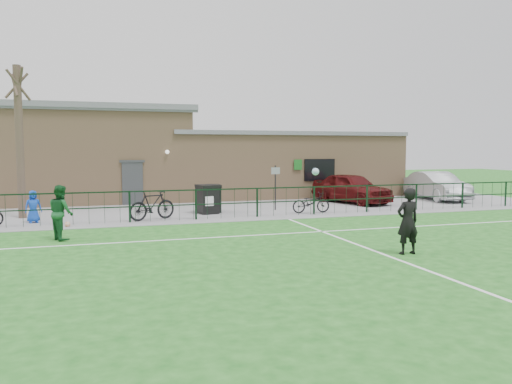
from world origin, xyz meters
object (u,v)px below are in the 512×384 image
object	(u,v)px
bicycle_e	(311,203)
sign_post	(275,188)
car_maroon	(351,188)
bicycle_d	(152,205)
spectator_child	(33,207)
outfield_player	(61,212)
car_silver	(437,186)
wheelie_bin_right	(211,199)
bare_tree	(20,143)
ball_ground	(68,224)
wheelie_bin_left	(207,200)

from	to	relation	value
bicycle_e	sign_post	bearing A→B (deg)	41.57
car_maroon	bicycle_d	distance (m)	10.73
spectator_child	outfield_player	xyz separation A→B (m)	(1.22, -3.90, 0.22)
bicycle_d	bicycle_e	bearing A→B (deg)	-111.96
car_maroon	bicycle_e	distance (m)	4.66
bicycle_e	car_maroon	bearing A→B (deg)	-47.24
car_silver	bicycle_d	world-z (taller)	car_silver
wheelie_bin_right	sign_post	xyz separation A→B (m)	(2.88, -0.17, 0.45)
bicycle_d	outfield_player	size ratio (longest dim) A/B	1.15
sign_post	car_maroon	size ratio (longest dim) A/B	0.45
bare_tree	ball_ground	distance (m)	4.49
bare_tree	spectator_child	xyz separation A→B (m)	(0.58, -1.55, -2.38)
wheelie_bin_left	car_silver	distance (m)	13.13
wheelie_bin_right	car_maroon	bearing A→B (deg)	14.53
wheelie_bin_left	car_maroon	world-z (taller)	car_maroon
outfield_player	wheelie_bin_right	bearing A→B (deg)	-74.32
sign_post	outfield_player	distance (m)	9.90
car_maroon	bicycle_e	bearing A→B (deg)	-157.76
car_silver	car_maroon	bearing A→B (deg)	-172.85
car_silver	bicycle_d	distance (m)	15.75
bare_tree	car_silver	xyz separation A→B (m)	(20.28, 1.04, -2.23)
car_maroon	ball_ground	world-z (taller)	car_maroon
car_maroon	ball_ground	distance (m)	13.87
spectator_child	ball_ground	xyz separation A→B (m)	(1.25, -1.36, -0.52)
car_maroon	bicycle_e	world-z (taller)	car_maroon
car_silver	outfield_player	distance (m)	19.58
bare_tree	bicycle_d	distance (m)	5.83
car_maroon	bicycle_e	xyz separation A→B (m)	(-3.55, -3.01, -0.32)
sign_post	car_silver	distance (m)	9.98
bicycle_d	bicycle_e	distance (m)	6.72
bicycle_d	spectator_child	bearing A→B (deg)	58.96
outfield_player	ball_ground	xyz separation A→B (m)	(0.03, 2.54, -0.74)
bicycle_e	outfield_player	bearing A→B (deg)	111.80
wheelie_bin_left	car_silver	bearing A→B (deg)	-3.22
car_silver	bicycle_e	size ratio (longest dim) A/B	2.72
spectator_child	car_maroon	bearing A→B (deg)	-6.07
car_maroon	bicycle_e	size ratio (longest dim) A/B	2.68
sign_post	ball_ground	xyz separation A→B (m)	(-8.62, -2.27, -0.92)
wheelie_bin_right	car_maroon	distance (m)	7.70
wheelie_bin_left	outfield_player	size ratio (longest dim) A/B	0.68
bicycle_d	bare_tree	bearing A→B (deg)	43.10
sign_post	car_silver	bearing A→B (deg)	9.65
bicycle_e	spectator_child	world-z (taller)	spectator_child
car_maroon	outfield_player	world-z (taller)	outfield_player
bare_tree	bicycle_e	size ratio (longest dim) A/B	3.59
wheelie_bin_left	outfield_player	bearing A→B (deg)	-151.86
wheelie_bin_left	spectator_child	distance (m)	6.75
bare_tree	sign_post	size ratio (longest dim) A/B	3.00
spectator_child	car_silver	bearing A→B (deg)	-8.47
sign_post	ball_ground	bearing A→B (deg)	-165.22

